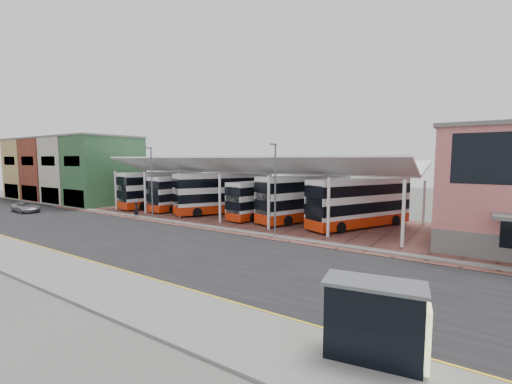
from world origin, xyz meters
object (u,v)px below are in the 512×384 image
bus_2 (224,193)px  bus_shelter (382,316)px  bus_4 (305,198)px  pedestrian (137,209)px  bus_1 (187,192)px  bus_5 (359,203)px  bus_0 (162,189)px  bus_3 (265,199)px  silver_car (26,207)px

bus_2 → bus_shelter: (24.19, -21.99, -0.76)m
bus_4 → pedestrian: bus_4 is taller
bus_1 → bus_5: bearing=4.6°
bus_0 → bus_1: bus_0 is taller
bus_3 → bus_shelter: 28.89m
silver_car → bus_shelter: bus_shelter is taller
bus_1 → silver_car: bearing=-135.6°
bus_4 → bus_5: size_ratio=1.05×
bus_2 → bus_3: 5.83m
bus_0 → bus_2: (11.14, 0.02, 0.02)m
bus_0 → bus_4: bus_0 is taller
bus_2 → pedestrian: bus_2 is taller
bus_5 → bus_shelter: bearing=-45.0°
bus_4 → bus_shelter: size_ratio=3.53×
bus_5 → bus_shelter: bus_5 is taller
bus_4 → silver_car: (-32.53, -14.08, -1.85)m
bus_1 → pedestrian: 8.13m
bus_4 → bus_3: bearing=-151.6°
bus_0 → pedestrian: size_ratio=6.93×
bus_3 → bus_shelter: (18.38, -22.29, -0.39)m
bus_shelter → bus_1: bearing=134.5°
bus_5 → silver_car: 40.97m
bus_5 → bus_1: bearing=-152.4°
bus_1 → bus_5: bus_5 is taller
bus_shelter → bus_2: bearing=128.0°
bus_3 → bus_shelter: size_ratio=3.03×
bus_1 → bus_4: bus_4 is taller
bus_4 → silver_car: size_ratio=2.65×
bus_0 → bus_1: (4.54, 0.22, -0.22)m
bus_1 → silver_car: 20.32m
silver_car → bus_shelter: bearing=-96.8°
bus_3 → bus_4: size_ratio=0.86×
bus_4 → silver_car: bus_4 is taller
bus_3 → bus_5: 10.86m
bus_3 → bus_5: bearing=10.9°
bus_2 → bus_3: size_ratio=1.13×
bus_5 → silver_car: bus_5 is taller
bus_2 → bus_5: bus_2 is taller
bus_0 → bus_shelter: bus_0 is taller
bus_0 → bus_4: size_ratio=1.01×
bus_2 → bus_4: 10.65m
bus_5 → bus_2: bearing=-151.4°
bus_1 → bus_2: size_ratio=0.93×
silver_car → pedestrian: 16.14m
pedestrian → bus_shelter: bearing=-139.4°
bus_4 → bus_5: bus_4 is taller
bus_0 → bus_5: (27.80, 0.62, -0.07)m
bus_2 → pedestrian: size_ratio=6.70×
bus_0 → bus_shelter: (35.33, -21.97, -0.74)m
bus_0 → bus_3: bus_0 is taller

